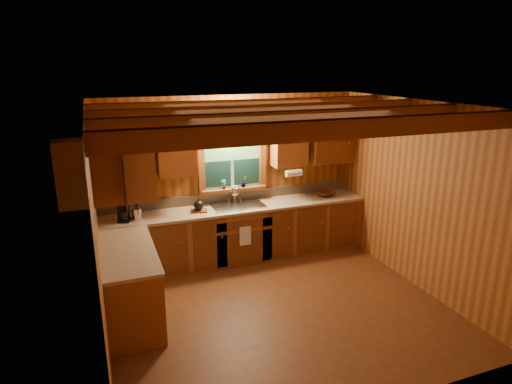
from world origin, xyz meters
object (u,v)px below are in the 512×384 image
object	(u,v)px
sink	(238,209)
coffee_maker	(124,211)
wicker_basket	(325,193)
cutting_board	(199,211)

from	to	relation	value
sink	coffee_maker	size ratio (longest dim) A/B	2.78
coffee_maker	wicker_basket	bearing A→B (deg)	17.78
coffee_maker	wicker_basket	size ratio (longest dim) A/B	0.90
sink	cutting_board	world-z (taller)	sink
coffee_maker	cutting_board	bearing A→B (deg)	17.22
coffee_maker	cutting_board	size ratio (longest dim) A/B	1.17
coffee_maker	wicker_basket	distance (m)	3.29
cutting_board	sink	bearing A→B (deg)	18.35
sink	wicker_basket	distance (m)	1.55
sink	coffee_maker	distance (m)	1.74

